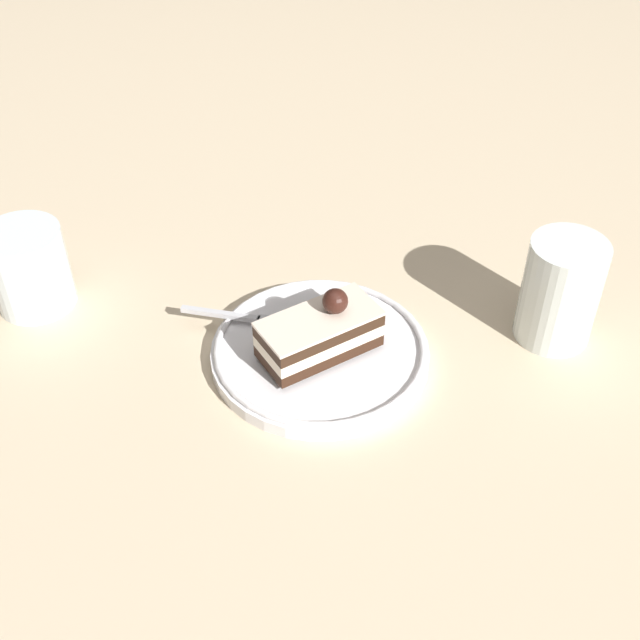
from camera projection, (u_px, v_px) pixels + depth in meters
ground_plane at (313, 370)px, 0.75m from camera, size 2.40×2.40×0.00m
dessert_plate at (320, 352)px, 0.75m from camera, size 0.20×0.20×0.02m
cake_slice at (320, 332)px, 0.73m from camera, size 0.12×0.09×0.06m
fork at (247, 318)px, 0.77m from camera, size 0.12×0.05×0.00m
drink_glass_near at (559, 297)px, 0.76m from camera, size 0.07×0.07×0.10m
drink_glass_far at (30, 270)px, 0.80m from camera, size 0.08×0.08×0.08m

